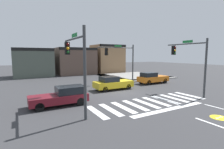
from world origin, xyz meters
TOP-DOWN VIEW (x-y plane):
  - ground_plane at (0.00, 0.00)m, footprint 120.00×120.00m
  - crosswalk_near at (0.00, -4.50)m, footprint 10.17×3.08m
  - bike_detector_marking at (1.32, -9.17)m, footprint 1.03×1.03m
  - curb_corner_northeast at (8.49, 9.42)m, footprint 10.00×10.60m
  - storefront_row at (1.28, 19.12)m, footprint 21.40×7.02m
  - traffic_signal_southeast at (5.18, -4.11)m, footprint 0.32×4.43m
  - traffic_signal_northeast at (3.33, 5.29)m, footprint 5.70×0.32m
  - traffic_signal_southwest at (-5.96, -3.76)m, footprint 0.32×4.20m
  - car_yellow at (-0.19, 1.49)m, footprint 4.32×1.82m
  - car_orange at (6.51, 2.41)m, footprint 4.28×1.73m
  - car_maroon at (-6.47, -1.74)m, footprint 4.25×1.71m

SIDE VIEW (x-z plane):
  - ground_plane at x=0.00m, z-range 0.00..0.00m
  - bike_detector_marking at x=1.32m, z-range 0.00..0.01m
  - crosswalk_near at x=0.00m, z-range 0.00..0.01m
  - curb_corner_northeast at x=8.49m, z-range 0.00..0.15m
  - car_maroon at x=-6.47m, z-range 0.01..1.44m
  - car_yellow at x=-0.19m, z-range -0.02..1.49m
  - car_orange at x=6.51m, z-range -0.01..1.53m
  - storefront_row at x=1.28m, z-range -0.28..5.77m
  - traffic_signal_southeast at x=5.18m, z-range 1.02..6.33m
  - traffic_signal_southwest at x=-5.96m, z-range 0.94..6.45m
  - traffic_signal_northeast at x=3.33m, z-range 1.04..6.36m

